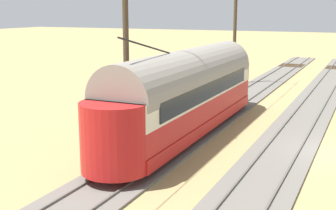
# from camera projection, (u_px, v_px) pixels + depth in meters

# --- Properties ---
(track_third_siding) EXTENTS (2.80, 80.00, 0.18)m
(track_third_siding) POSITION_uv_depth(u_px,v_px,m) (286.00, 145.00, 20.77)
(track_third_siding) COLOR #666059
(track_third_siding) RESTS_ON ground
(track_outer_siding) EXTENTS (2.80, 80.00, 0.18)m
(track_outer_siding) POSITION_uv_depth(u_px,v_px,m) (189.00, 133.00, 22.78)
(track_outer_siding) COLOR #666059
(track_outer_siding) RESTS_ON ground
(vintage_streetcar) EXTENTS (2.65, 16.14, 5.09)m
(vintage_streetcar) POSITION_uv_depth(u_px,v_px,m) (187.00, 91.00, 22.07)
(vintage_streetcar) COLOR red
(vintage_streetcar) RESTS_ON ground
(catenary_pole_foreground) EXTENTS (2.63, 0.28, 7.97)m
(catenary_pole_foreground) POSITION_uv_depth(u_px,v_px,m) (235.00, 35.00, 37.03)
(catenary_pole_foreground) COLOR #423323
(catenary_pole_foreground) RESTS_ON ground
(catenary_pole_mid_near) EXTENTS (2.63, 0.28, 7.97)m
(catenary_pole_mid_near) POSITION_uv_depth(u_px,v_px,m) (127.00, 54.00, 21.11)
(catenary_pole_mid_near) COLOR #423323
(catenary_pole_mid_near) RESTS_ON ground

